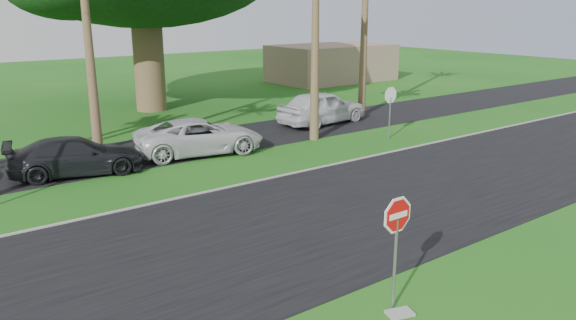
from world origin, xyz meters
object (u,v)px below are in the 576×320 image
(stop_sign_far, at_px, (390,102))
(car_dark, at_px, (76,157))
(car_minivan, at_px, (200,137))
(stop_sign_near, at_px, (397,230))
(car_pickup, at_px, (322,108))

(stop_sign_far, xyz_separation_m, car_dark, (-13.84, 2.87, -1.07))
(stop_sign_far, bearing_deg, car_minivan, -18.30)
(stop_sign_near, distance_m, car_dark, 14.10)
(car_minivan, bearing_deg, stop_sign_near, 179.37)
(stop_sign_far, bearing_deg, car_dark, -11.71)
(stop_sign_near, relative_size, car_pickup, 0.50)
(stop_sign_near, xyz_separation_m, stop_sign_far, (11.50, 11.00, 0.00))
(car_minivan, xyz_separation_m, car_pickup, (8.27, 1.72, 0.14))
(stop_sign_far, height_order, car_minivan, stop_sign_far)
(stop_sign_near, bearing_deg, car_dark, 99.59)
(stop_sign_near, xyz_separation_m, car_pickup, (11.14, 15.57, -0.88))
(car_minivan, height_order, car_pickup, car_pickup)
(car_dark, xyz_separation_m, car_pickup, (13.48, 1.71, 0.19))
(stop_sign_far, bearing_deg, car_pickup, -85.47)
(car_pickup, bearing_deg, car_dark, 91.25)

